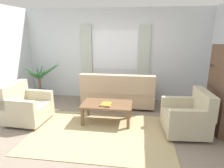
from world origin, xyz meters
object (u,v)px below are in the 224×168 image
object	(u,v)px
couch	(118,93)
armchair_left	(26,107)
bookshelf	(221,93)
coffee_table	(107,106)
potted_plant	(41,82)
armchair_right	(188,117)
book_stack_on_table	(106,104)

from	to	relation	value
couch	armchair_left	xyz separation A→B (m)	(-1.93, -1.24, -0.01)
armchair_left	bookshelf	size ratio (longest dim) A/B	0.51
coffee_table	potted_plant	xyz separation A→B (m)	(-2.14, 1.16, 0.15)
couch	armchair_left	world-z (taller)	couch
armchair_left	armchair_right	bearing A→B (deg)	-87.80
armchair_left	coffee_table	bearing A→B (deg)	-79.75
coffee_table	potted_plant	distance (m)	2.44
armchair_right	bookshelf	size ratio (longest dim) A/B	0.53
armchair_left	book_stack_on_table	xyz separation A→B (m)	(1.79, 0.14, 0.10)
couch	armchair_right	xyz separation A→B (m)	(1.53, -1.28, -0.01)
potted_plant	couch	bearing A→B (deg)	-3.77
potted_plant	bookshelf	xyz separation A→B (m)	(4.44, -1.17, 0.24)
armchair_left	armchair_right	distance (m)	3.46
potted_plant	bookshelf	size ratio (longest dim) A/B	0.66
potted_plant	armchair_left	bearing A→B (deg)	-75.99
armchair_right	book_stack_on_table	distance (m)	1.68
bookshelf	couch	bearing A→B (deg)	64.86
armchair_right	book_stack_on_table	xyz separation A→B (m)	(-1.67, 0.17, 0.10)
armchair_left	potted_plant	world-z (taller)	potted_plant
potted_plant	bookshelf	bearing A→B (deg)	-14.73
couch	coffee_table	bearing A→B (deg)	82.50
couch	coffee_table	size ratio (longest dim) A/B	1.73
bookshelf	armchair_right	bearing A→B (deg)	112.17
couch	potted_plant	bearing A→B (deg)	-3.77
couch	armchair_left	size ratio (longest dim) A/B	2.16
armchair_left	potted_plant	xyz separation A→B (m)	(-0.35, 1.39, 0.18)
coffee_table	book_stack_on_table	world-z (taller)	book_stack_on_table
armchair_right	armchair_left	bearing A→B (deg)	-95.25
coffee_table	book_stack_on_table	bearing A→B (deg)	-90.06
couch	potted_plant	xyz separation A→B (m)	(-2.27, 0.15, 0.17)
book_stack_on_table	armchair_left	bearing A→B (deg)	-175.67
coffee_table	bookshelf	world-z (taller)	bookshelf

